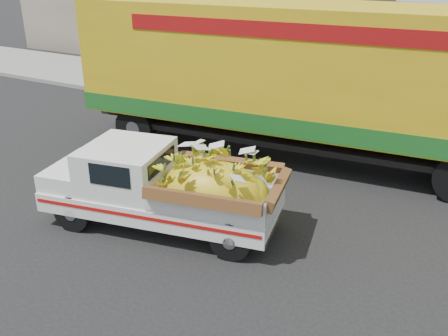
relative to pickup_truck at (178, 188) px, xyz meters
The scene contains 6 objects.
ground 1.47m from the pickup_truck, 146.33° to the right, with size 100.00×100.00×0.00m, color black.
curb 7.02m from the pickup_truck, 98.27° to the left, with size 60.00×0.25×0.15m, color gray.
sidewalk 9.09m from the pickup_truck, 96.36° to the left, with size 60.00×4.00×0.14m, color gray.
building_left 17.49m from the pickup_truck, 121.14° to the left, with size 18.00×6.00×5.00m, color gray.
pickup_truck is the anchor object (origin of this frame).
semi_trailer 4.74m from the pickup_truck, 77.56° to the left, with size 12.04×3.58×3.80m.
Camera 1 is at (5.84, -6.19, 4.92)m, focal length 40.00 mm.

